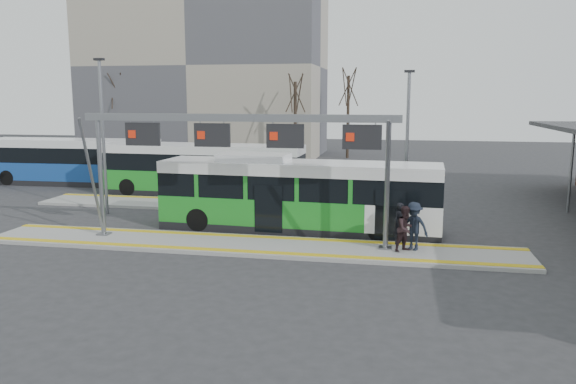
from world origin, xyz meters
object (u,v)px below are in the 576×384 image
gantry (240,141)px  passenger_c (414,226)px  hero_bus (298,196)px  passenger_b (406,229)px  passenger_a (401,224)px

gantry → passenger_c: 7.61m
hero_bus → passenger_b: size_ratio=7.17×
passenger_c → hero_bus: bearing=176.5°
passenger_b → passenger_c: (0.30, 0.23, 0.06)m
hero_bus → passenger_a: 5.12m
hero_bus → passenger_b: bearing=-31.0°
passenger_a → passenger_c: bearing=-90.4°
passenger_a → passenger_c: (0.48, -0.77, 0.09)m
hero_bus → passenger_b: (4.77, -3.20, -0.55)m
passenger_a → gantry: bearing=154.8°
gantry → hero_bus: gantry is taller
passenger_a → passenger_b: passenger_b is taller
passenger_a → passenger_c: 0.91m
hero_bus → passenger_c: 5.89m
gantry → passenger_c: bearing=0.5°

